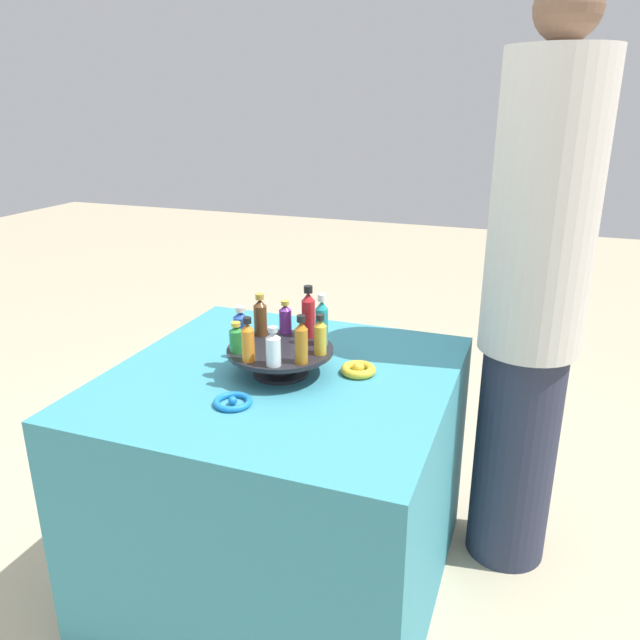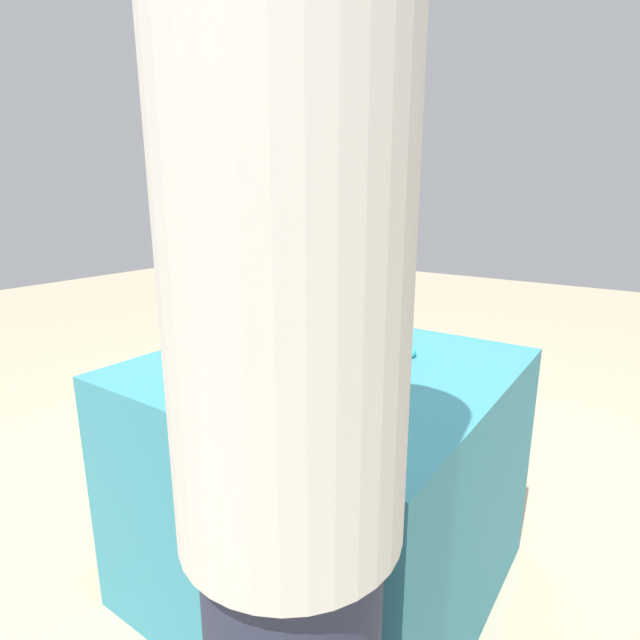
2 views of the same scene
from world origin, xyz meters
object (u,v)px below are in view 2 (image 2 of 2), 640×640
object	(u,v)px
bottle_orange	(303,308)
person_figure	(290,426)
bottle_blue	(351,310)
bottle_purple	(369,323)
bottle_clear	(286,315)
bottle_amber	(284,317)
ribbon_bow_teal	(399,352)
display_stand	(327,343)
bottle_red	(354,319)
bottle_gold	(299,326)
bottle_brown	(367,312)
ribbon_bow_gold	(304,386)
ribbon_bow_blue	(276,343)
bottle_teal	(326,322)
bottle_green	(327,311)

from	to	relation	value
bottle_orange	person_figure	bearing A→B (deg)	35.65
bottle_blue	bottle_purple	world-z (taller)	bottle_blue
bottle_clear	bottle_amber	bearing A→B (deg)	33.84
bottle_amber	person_figure	xyz separation A→B (m)	(0.55, 0.45, 0.03)
ribbon_bow_teal	display_stand	bearing A→B (deg)	-39.91
bottle_blue	bottle_orange	distance (m)	0.14
bottle_red	person_figure	size ratio (longest dim) A/B	0.09
bottle_gold	bottle_brown	world-z (taller)	bottle_brown
bottle_blue	bottle_purple	bearing A→B (deg)	51.84
bottle_amber	bottle_gold	distance (m)	0.07
display_stand	person_figure	size ratio (longest dim) A/B	0.17
bottle_blue	bottle_gold	xyz separation A→B (m)	(0.24, -0.01, 0.00)
ribbon_bow_gold	person_figure	world-z (taller)	person_figure
ribbon_bow_teal	ribbon_bow_blue	bearing A→B (deg)	-69.91
display_stand	ribbon_bow_blue	distance (m)	0.22
ribbon_bow_blue	person_figure	distance (m)	0.92
bottle_blue	bottle_orange	size ratio (longest dim) A/B	0.88
bottle_clear	bottle_red	size ratio (longest dim) A/B	0.70
bottle_blue	bottle_red	bearing A→B (deg)	33.84
bottle_teal	person_figure	distance (m)	0.63
bottle_teal	bottle_brown	bearing A→B (deg)	177.84
bottle_blue	bottle_purple	xyz separation A→B (m)	(0.09, 0.11, -0.00)
bottle_orange	bottle_teal	size ratio (longest dim) A/B	0.83
bottle_teal	bottle_red	size ratio (longest dim) A/B	0.97
bottle_green	bottle_purple	bearing A→B (deg)	69.84
bottle_red	ribbon_bow_gold	distance (m)	0.22
bottle_amber	bottle_red	world-z (taller)	bottle_red
bottle_clear	bottle_orange	bearing A→B (deg)	177.84
bottle_green	bottle_gold	size ratio (longest dim) A/B	0.77
bottle_orange	person_figure	xyz separation A→B (m)	(0.69, 0.49, 0.04)
ribbon_bow_blue	bottle_purple	bearing A→B (deg)	89.12
bottle_brown	bottle_teal	bearing A→B (deg)	-2.16
bottle_amber	bottle_gold	size ratio (longest dim) A/B	1.17
bottle_green	ribbon_bow_blue	size ratio (longest dim) A/B	0.87
ribbon_bow_blue	person_figure	size ratio (longest dim) A/B	0.06
bottle_gold	bottle_brown	size ratio (longest dim) A/B	0.89
bottle_orange	bottle_red	world-z (taller)	bottle_red
bottle_blue	bottle_gold	size ratio (longest dim) A/B	0.95
bottle_gold	bottle_brown	distance (m)	0.23
bottle_blue	ribbon_bow_gold	size ratio (longest dim) A/B	1.08
bottle_blue	bottle_green	world-z (taller)	bottle_blue
bottle_blue	person_figure	world-z (taller)	person_figure
bottle_orange	ribbon_bow_gold	size ratio (longest dim) A/B	1.23
bottle_green	ribbon_bow_gold	world-z (taller)	bottle_green
display_stand	bottle_teal	bearing A→B (deg)	33.84
bottle_amber	ribbon_bow_gold	distance (m)	0.23
display_stand	bottle_green	xyz separation A→B (m)	(-0.10, -0.07, 0.06)
bottle_orange	ribbon_bow_gold	world-z (taller)	bottle_orange
bottle_gold	ribbon_bow_blue	bearing A→B (deg)	-126.64
bottle_clear	bottle_amber	distance (m)	0.07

